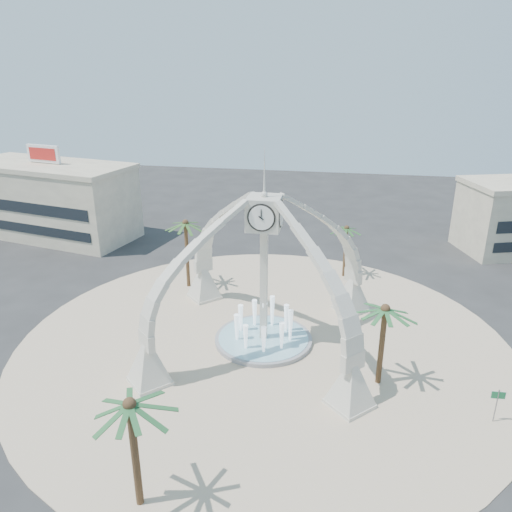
% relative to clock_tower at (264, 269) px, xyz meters
% --- Properties ---
extents(ground, '(140.00, 140.00, 0.00)m').
position_rel_clock_tower_xyz_m(ground, '(0.00, 0.00, -6.49)').
color(ground, '#282828').
rests_on(ground, ground).
extents(plaza, '(40.00, 40.00, 0.06)m').
position_rel_clock_tower_xyz_m(plaza, '(0.00, 0.00, -6.46)').
color(plaza, tan).
rests_on(plaza, ground).
extents(clock_tower, '(17.94, 17.94, 16.30)m').
position_rel_clock_tower_xyz_m(clock_tower, '(0.00, 0.00, 0.00)').
color(clock_tower, beige).
rests_on(clock_tower, ground).
extents(fountain, '(8.00, 8.00, 3.62)m').
position_rel_clock_tower_xyz_m(fountain, '(0.00, 0.00, -6.20)').
color(fountain, gray).
rests_on(fountain, ground).
extents(building_nw, '(23.75, 13.73, 11.90)m').
position_rel_clock_tower_xyz_m(building_nw, '(-32.00, 22.00, -1.66)').
color(building_nw, beige).
rests_on(building_nw, ground).
extents(palm_east, '(4.28, 4.28, 6.74)m').
position_rel_clock_tower_xyz_m(palm_east, '(9.06, -4.09, -0.63)').
color(palm_east, brown).
rests_on(palm_east, ground).
extents(palm_west, '(4.60, 4.60, 7.61)m').
position_rel_clock_tower_xyz_m(palm_west, '(-9.42, 9.39, 0.26)').
color(palm_west, brown).
rests_on(palm_west, ground).
extents(palm_north, '(4.34, 4.34, 6.12)m').
position_rel_clock_tower_xyz_m(palm_north, '(6.22, 14.93, -1.11)').
color(palm_north, brown).
rests_on(palm_north, ground).
extents(palm_south, '(4.94, 4.94, 7.08)m').
position_rel_clock_tower_xyz_m(palm_south, '(-3.61, -17.17, -0.30)').
color(palm_south, brown).
rests_on(palm_south, ground).
extents(street_sign, '(0.91, 0.08, 2.46)m').
position_rel_clock_tower_xyz_m(street_sign, '(16.15, -7.07, -4.73)').
color(street_sign, slate).
rests_on(street_sign, ground).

